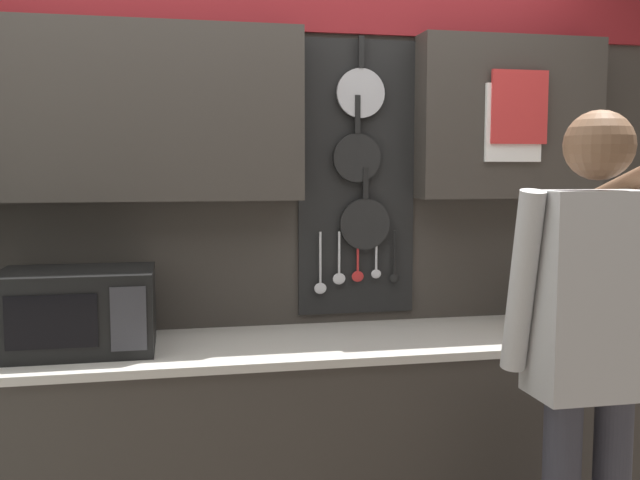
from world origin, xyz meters
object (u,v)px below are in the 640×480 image
at_px(microwave, 78,310).
at_px(person, 590,335).
at_px(knife_block, 532,303).
at_px(utensil_crock, 585,304).

bearing_deg(microwave, person, -20.96).
xyz_separation_m(microwave, knife_block, (1.77, 0.00, -0.04)).
bearing_deg(person, knife_block, 77.72).
distance_m(utensil_crock, person, 0.73).
xyz_separation_m(microwave, person, (1.63, -0.62, -0.02)).
distance_m(microwave, person, 1.75).
bearing_deg(person, utensil_crock, 59.16).
height_order(knife_block, person, person).
relative_size(knife_block, utensil_crock, 0.78).
bearing_deg(utensil_crock, person, -120.84).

